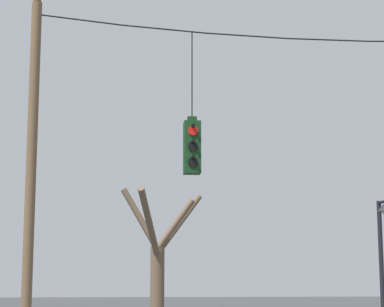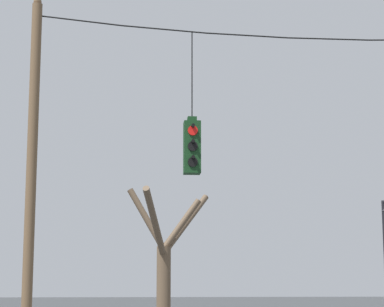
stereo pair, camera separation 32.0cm
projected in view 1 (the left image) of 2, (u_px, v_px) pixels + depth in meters
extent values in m
cylinder|color=brown|center=(30.00, 200.00, 14.73)|extent=(0.21, 0.21, 8.18)
sphere|color=brown|center=(37.00, 1.00, 15.42)|extent=(0.17, 0.17, 0.17)
cylinder|color=black|center=(80.00, 20.00, 15.45)|extent=(1.75, 0.03, 0.20)
cylinder|color=black|center=(164.00, 29.00, 15.61)|extent=(1.75, 0.03, 0.14)
cylinder|color=black|center=(247.00, 36.00, 15.78)|extent=(1.75, 0.03, 0.09)
cylinder|color=black|center=(328.00, 40.00, 15.96)|extent=(1.75, 0.03, 0.03)
cube|color=#143819|center=(192.00, 148.00, 15.25)|extent=(0.34, 0.34, 1.08)
cube|color=#143819|center=(192.00, 120.00, 15.35)|extent=(0.19, 0.19, 0.10)
cylinder|color=black|center=(192.00, 74.00, 15.51)|extent=(0.02, 0.02, 1.83)
cylinder|color=red|center=(193.00, 130.00, 15.12)|extent=(0.20, 0.03, 0.20)
cylinder|color=black|center=(193.00, 126.00, 15.09)|extent=(0.07, 0.12, 0.07)
cylinder|color=black|center=(193.00, 146.00, 15.07)|extent=(0.20, 0.03, 0.20)
cylinder|color=black|center=(193.00, 141.00, 15.04)|extent=(0.07, 0.12, 0.07)
cylinder|color=black|center=(193.00, 162.00, 15.01)|extent=(0.20, 0.03, 0.20)
cylinder|color=black|center=(193.00, 157.00, 14.98)|extent=(0.07, 0.12, 0.07)
cylinder|color=red|center=(191.00, 134.00, 15.48)|extent=(0.20, 0.03, 0.20)
cylinder|color=black|center=(191.00, 130.00, 15.54)|extent=(0.07, 0.12, 0.07)
cylinder|color=black|center=(191.00, 149.00, 15.43)|extent=(0.20, 0.03, 0.20)
cylinder|color=black|center=(191.00, 145.00, 15.49)|extent=(0.07, 0.12, 0.07)
cylinder|color=black|center=(191.00, 165.00, 15.38)|extent=(0.20, 0.03, 0.20)
cylinder|color=black|center=(191.00, 161.00, 15.44)|extent=(0.07, 0.12, 0.07)
cylinder|color=black|center=(382.00, 289.00, 19.63)|extent=(0.12, 0.12, 4.63)
cylinder|color=black|center=(382.00, 202.00, 19.75)|extent=(0.07, 0.52, 0.07)
cylinder|color=brown|center=(157.00, 303.00, 24.20)|extent=(0.46, 0.46, 3.63)
cylinder|color=brown|center=(140.00, 219.00, 24.69)|extent=(1.35, 0.43, 2.08)
cylinder|color=brown|center=(150.00, 224.00, 23.25)|extent=(0.90, 2.86, 2.10)
cylinder|color=brown|center=(175.00, 224.00, 24.79)|extent=(1.37, 0.44, 1.74)
cylinder|color=brown|center=(179.00, 224.00, 25.38)|extent=(1.78, 1.60, 2.16)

